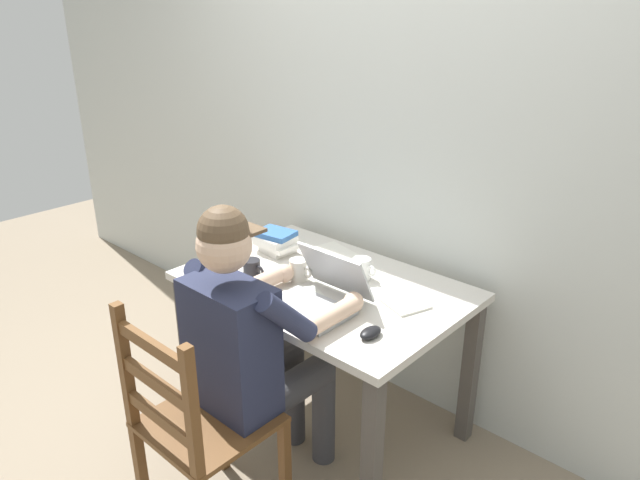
% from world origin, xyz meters
% --- Properties ---
extents(ground_plane, '(8.00, 8.00, 0.00)m').
position_xyz_m(ground_plane, '(0.00, 0.00, 0.00)').
color(ground_plane, gray).
extents(back_wall, '(6.00, 0.04, 2.60)m').
position_xyz_m(back_wall, '(0.00, 0.48, 1.30)').
color(back_wall, beige).
rests_on(back_wall, ground).
extents(desk, '(1.20, 0.81, 0.74)m').
position_xyz_m(desk, '(0.00, 0.00, 0.64)').
color(desk, beige).
rests_on(desk, ground).
extents(seated_person, '(0.50, 0.60, 1.26)m').
position_xyz_m(seated_person, '(0.07, -0.48, 0.69)').
color(seated_person, '#232842').
rests_on(seated_person, ground).
extents(wooden_chair, '(0.42, 0.42, 0.95)m').
position_xyz_m(wooden_chair, '(0.07, -0.76, 0.47)').
color(wooden_chair, brown).
rests_on(wooden_chair, ground).
extents(laptop, '(0.33, 0.33, 0.22)m').
position_xyz_m(laptop, '(0.12, -0.17, 0.79)').
color(laptop, '#ADAFB2').
rests_on(laptop, desk).
extents(computer_mouse, '(0.06, 0.10, 0.03)m').
position_xyz_m(computer_mouse, '(0.42, -0.22, 0.76)').
color(computer_mouse, black).
rests_on(computer_mouse, desk).
extents(coffee_mug_white, '(0.12, 0.08, 0.10)m').
position_xyz_m(coffee_mug_white, '(0.10, 0.14, 0.79)').
color(coffee_mug_white, white).
rests_on(coffee_mug_white, desk).
extents(coffee_mug_dark, '(0.11, 0.08, 0.09)m').
position_xyz_m(coffee_mug_dark, '(-0.26, -0.18, 0.78)').
color(coffee_mug_dark, black).
rests_on(coffee_mug_dark, desk).
extents(coffee_mug_spare, '(0.12, 0.08, 0.10)m').
position_xyz_m(coffee_mug_spare, '(-0.10, -0.06, 0.79)').
color(coffee_mug_spare, silver).
rests_on(coffee_mug_spare, desk).
extents(book_stack_main, '(0.21, 0.16, 0.11)m').
position_xyz_m(book_stack_main, '(-0.39, 0.09, 0.80)').
color(book_stack_main, white).
rests_on(book_stack_main, desk).
extents(paper_pile_near_laptop, '(0.26, 0.22, 0.01)m').
position_xyz_m(paper_pile_near_laptop, '(-0.17, 0.26, 0.74)').
color(paper_pile_near_laptop, silver).
rests_on(paper_pile_near_laptop, desk).
extents(paper_pile_back_corner, '(0.28, 0.26, 0.01)m').
position_xyz_m(paper_pile_back_corner, '(0.07, -0.19, 0.75)').
color(paper_pile_back_corner, silver).
rests_on(paper_pile_back_corner, desk).
extents(paper_pile_side, '(0.25, 0.21, 0.01)m').
position_xyz_m(paper_pile_side, '(0.35, 0.08, 0.74)').
color(paper_pile_side, silver).
rests_on(paper_pile_side, desk).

